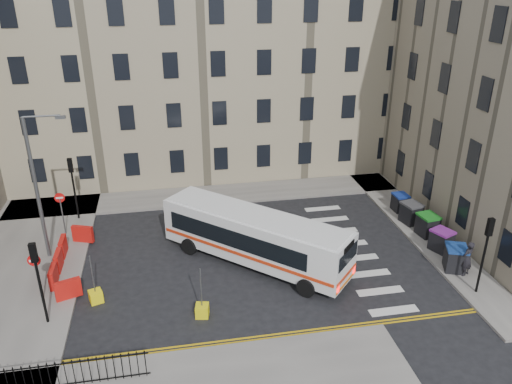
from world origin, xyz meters
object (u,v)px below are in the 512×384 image
object	(u,v)px
bollard_yellow	(96,296)
bus	(254,236)
wheelie_bin_b	(441,240)
bollard_chevron	(202,311)
wheelie_bin_a	(455,258)
wheelie_bin_e	(400,202)
wheelie_bin_c	(427,225)
pedestrian	(467,259)
wheelie_bin_d	(411,213)
streetlamp	(36,187)

from	to	relation	value
bollard_yellow	bus	bearing A→B (deg)	13.93
wheelie_bin_b	bollard_chevron	distance (m)	14.27
wheelie_bin_a	bollard_chevron	world-z (taller)	wheelie_bin_a
bus	wheelie_bin_e	bearing A→B (deg)	-24.49
wheelie_bin_a	wheelie_bin_e	size ratio (longest dim) A/B	1.32
wheelie_bin_b	bollard_yellow	size ratio (longest dim) A/B	2.39
wheelie_bin_c	pedestrian	bearing A→B (deg)	-100.29
bollard_yellow	bollard_chevron	size ratio (longest dim) A/B	1.00
wheelie_bin_b	bollard_chevron	world-z (taller)	wheelie_bin_b
wheelie_bin_d	wheelie_bin_a	bearing A→B (deg)	-104.94
wheelie_bin_e	pedestrian	distance (m)	7.77
streetlamp	wheelie_bin_d	xyz separation A→B (m)	(21.76, 0.01, -3.52)
streetlamp	bus	world-z (taller)	streetlamp
wheelie_bin_d	pedestrian	xyz separation A→B (m)	(0.10, -6.03, 0.31)
streetlamp	pedestrian	distance (m)	22.90
bus	wheelie_bin_c	xyz separation A→B (m)	(10.74, 0.94, -0.88)
bus	pedestrian	xyz separation A→B (m)	(10.62, -3.41, -0.56)
bus	pedestrian	size ratio (longest dim) A/B	4.85
wheelie_bin_e	bollard_yellow	world-z (taller)	wheelie_bin_e
wheelie_bin_a	wheelie_bin_d	xyz separation A→B (m)	(0.17, 5.42, -0.01)
wheelie_bin_c	bollard_yellow	bearing A→B (deg)	-179.76
streetlamp	bollard_yellow	bearing A→B (deg)	-57.16
streetlamp	wheelie_bin_c	distance (m)	22.32
wheelie_bin_c	pedestrian	distance (m)	4.36
wheelie_bin_b	streetlamp	bearing A→B (deg)	147.74
wheelie_bin_a	wheelie_bin_b	size ratio (longest dim) A/B	1.06
wheelie_bin_e	bollard_chevron	bearing A→B (deg)	-151.68
wheelie_bin_e	bollard_chevron	distance (m)	16.22
wheelie_bin_a	pedestrian	bearing A→B (deg)	-44.85
wheelie_bin_b	wheelie_bin_e	distance (m)	5.21
wheelie_bin_d	wheelie_bin_e	xyz separation A→B (m)	(0.10, 1.73, -0.09)
wheelie_bin_c	bollard_chevron	bearing A→B (deg)	-168.89
bus	wheelie_bin_d	size ratio (longest dim) A/B	6.73
bus	wheelie_bin_e	world-z (taller)	bus
streetlamp	bollard_chevron	bearing A→B (deg)	-39.95
bus	bollard_chevron	distance (m)	5.40
wheelie_bin_a	pedestrian	size ratio (longest dim) A/B	0.78
wheelie_bin_c	wheelie_bin_e	distance (m)	3.41
wheelie_bin_d	bollard_yellow	world-z (taller)	wheelie_bin_d
wheelie_bin_c	wheelie_bin_e	bearing A→B (deg)	83.52
wheelie_bin_b	wheelie_bin_c	distance (m)	1.81
wheelie_bin_b	bollard_chevron	size ratio (longest dim) A/B	2.39
streetlamp	wheelie_bin_c	xyz separation A→B (m)	(21.98, -1.67, -3.52)
streetlamp	wheelie_bin_b	xyz separation A→B (m)	(21.89, -3.47, -3.55)
bus	bollard_yellow	xyz separation A→B (m)	(-8.24, -2.04, -1.39)
streetlamp	wheelie_bin_b	world-z (taller)	streetlamp
bollard_chevron	wheelie_bin_a	bearing A→B (deg)	5.41
wheelie_bin_c	streetlamp	bearing A→B (deg)	166.98
pedestrian	bus	bearing A→B (deg)	-42.04
streetlamp	bus	distance (m)	11.84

